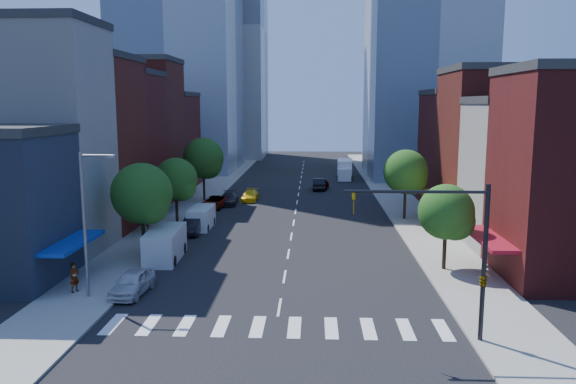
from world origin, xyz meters
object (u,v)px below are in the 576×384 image
object	(u,v)px
traffic_car_far	(322,184)
pedestrian_near	(74,277)
cargo_van_far	(201,218)
taxi	(250,196)
parked_car_front	(132,283)
pedestrian_far	(148,231)
parked_car_second	(193,226)
parked_car_rear	(229,199)
box_truck	(345,170)
cargo_van_near	(165,245)
traffic_car_oncoming	(319,184)
parked_car_third	(214,202)

from	to	relation	value
traffic_car_far	pedestrian_near	distance (m)	48.22
cargo_van_far	taxi	xyz separation A→B (m)	(3.03, 15.75, -0.37)
parked_car_front	pedestrian_far	size ratio (longest dim) A/B	2.33
parked_car_second	pedestrian_far	bearing A→B (deg)	-129.24
parked_car_rear	box_truck	distance (m)	28.30
box_truck	pedestrian_near	bearing A→B (deg)	-106.41
parked_car_front	parked_car_second	xyz separation A→B (m)	(0.23, 16.92, -0.03)
cargo_van_near	traffic_car_far	distance (m)	39.39
taxi	traffic_car_oncoming	world-z (taller)	traffic_car_oncoming
parked_car_rear	cargo_van_near	xyz separation A→B (m)	(-1.33, -24.30, 0.51)
traffic_car_oncoming	parked_car_rear	bearing A→B (deg)	47.45
parked_car_rear	taxi	bearing A→B (deg)	46.63
pedestrian_near	cargo_van_far	bearing A→B (deg)	15.67
parked_car_rear	taxi	size ratio (longest dim) A/B	1.06
traffic_car_far	parked_car_second	bearing A→B (deg)	72.44
cargo_van_far	pedestrian_far	xyz separation A→B (m)	(-3.43, -6.17, 0.09)
cargo_van_far	traffic_car_far	world-z (taller)	cargo_van_far
traffic_car_far	box_truck	world-z (taller)	box_truck
parked_car_rear	box_truck	size ratio (longest dim) A/B	0.63
pedestrian_near	traffic_car_oncoming	bearing A→B (deg)	8.44
pedestrian_far	parked_car_front	bearing A→B (deg)	28.01
parked_car_rear	box_truck	xyz separation A→B (m)	(15.19, 23.87, 0.74)
parked_car_rear	pedestrian_far	size ratio (longest dim) A/B	2.50
pedestrian_near	taxi	bearing A→B (deg)	16.35
cargo_van_far	box_truck	world-z (taller)	box_truck
pedestrian_near	box_truck	bearing A→B (deg)	8.34
parked_car_front	parked_car_third	bearing A→B (deg)	93.87
parked_car_third	pedestrian_far	bearing A→B (deg)	-92.09
parked_car_front	traffic_car_far	world-z (taller)	parked_car_front
parked_car_rear	pedestrian_far	bearing A→B (deg)	-105.44
cargo_van_near	box_truck	size ratio (longest dim) A/B	0.76
parked_car_third	traffic_car_oncoming	xyz separation A→B (m)	(12.27, 14.73, 0.12)
cargo_van_far	pedestrian_near	bearing A→B (deg)	-102.15
parked_car_rear	traffic_car_oncoming	xyz separation A→B (m)	(10.93, 12.25, 0.12)
cargo_van_far	parked_car_rear	bearing A→B (deg)	87.00
parked_car_front	pedestrian_near	bearing A→B (deg)	-173.70
cargo_van_far	pedestrian_near	size ratio (longest dim) A/B	2.54
parked_car_rear	traffic_car_far	size ratio (longest dim) A/B	1.11
parked_car_third	pedestrian_near	world-z (taller)	pedestrian_near
parked_car_second	parked_car_third	size ratio (longest dim) A/B	0.90
cargo_van_near	pedestrian_far	xyz separation A→B (m)	(-2.85, 5.09, -0.10)
parked_car_second	cargo_van_far	bearing A→B (deg)	79.62
cargo_van_far	pedestrian_far	world-z (taller)	pedestrian_far
parked_car_third	parked_car_rear	world-z (taller)	parked_car_rear
traffic_car_far	pedestrian_far	xyz separation A→B (m)	(-15.56, -32.20, 0.37)
parked_car_front	parked_car_rear	size ratio (longest dim) A/B	0.93
pedestrian_far	box_truck	bearing A→B (deg)	171.48
taxi	pedestrian_near	xyz separation A→B (m)	(-7.28, -35.07, 0.45)
parked_car_second	box_truck	size ratio (longest dim) A/B	0.58
parked_car_third	pedestrian_near	xyz separation A→B (m)	(-3.66, -29.89, 0.42)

